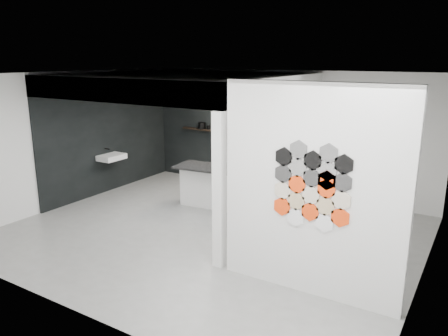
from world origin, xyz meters
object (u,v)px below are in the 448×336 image
at_px(kitchen_island, 216,186).
at_px(utensil_cup, 209,127).
at_px(partition_panel, 312,192).
at_px(glass_vase, 285,134).
at_px(bottle_dark, 220,127).
at_px(kettle, 281,133).
at_px(stockpot, 202,125).
at_px(wall_basin, 112,157).
at_px(glass_bowl, 285,135).

xyz_separation_m(kitchen_island, utensil_cup, (-1.24, 1.61, 0.93)).
xyz_separation_m(partition_panel, glass_vase, (-2.08, 3.87, -0.01)).
distance_m(kitchen_island, bottle_dark, 2.08).
bearing_deg(partition_panel, kettle, 119.51).
height_order(stockpot, bottle_dark, bottle_dark).
relative_size(wall_basin, bottle_dark, 3.52).
bearing_deg(stockpot, kitchen_island, -48.06).
distance_m(kitchen_island, glass_bowl, 2.04).
bearing_deg(partition_panel, utensil_cup, 137.10).
distance_m(glass_vase, bottle_dark, 1.74).
distance_m(wall_basin, stockpot, 2.40).
bearing_deg(kitchen_island, glass_vase, 56.15).
bearing_deg(utensil_cup, glass_vase, 0.00).
bearing_deg(partition_panel, wall_basin, 161.77).
xyz_separation_m(partition_panel, stockpot, (-4.36, 3.87, -0.00)).
height_order(kettle, bottle_dark, bottle_dark).
distance_m(stockpot, glass_vase, 2.29).
bearing_deg(partition_panel, stockpot, 138.46).
xyz_separation_m(stockpot, glass_bowl, (2.29, 0.00, -0.03)).
bearing_deg(kitchen_island, kettle, 59.38).
height_order(kitchen_island, glass_bowl, glass_bowl).
xyz_separation_m(wall_basin, bottle_dark, (1.65, 2.07, 0.56)).
height_order(stockpot, glass_vase, stockpot).
xyz_separation_m(kitchen_island, glass_vase, (0.84, 1.61, 0.94)).
relative_size(kitchen_island, glass_bowl, 12.75).
bearing_deg(stockpot, partition_panel, -41.54).
height_order(kettle, glass_vase, kettle).
xyz_separation_m(glass_vase, utensil_cup, (-2.08, 0.00, -0.02)).
xyz_separation_m(wall_basin, kitchen_island, (2.55, 0.46, -0.40)).
relative_size(kettle, bottle_dark, 1.12).
bearing_deg(partition_panel, bottle_dark, 134.66).
relative_size(partition_panel, bottle_dark, 16.43).
distance_m(partition_panel, glass_vase, 4.39).
bearing_deg(glass_bowl, kitchen_island, -117.68).
height_order(partition_panel, stockpot, partition_panel).
distance_m(wall_basin, kitchen_island, 2.62).
relative_size(partition_panel, stockpot, 14.46).
relative_size(kettle, glass_bowl, 1.43).
distance_m(glass_bowl, bottle_dark, 1.74).
distance_m(kettle, utensil_cup, 1.97).
height_order(glass_vase, bottle_dark, bottle_dark).
relative_size(kitchen_island, bottle_dark, 10.04).
bearing_deg(kettle, bottle_dark, 156.26).
height_order(wall_basin, stockpot, stockpot).
bearing_deg(partition_panel, glass_bowl, 118.23).
distance_m(stockpot, utensil_cup, 0.20).
distance_m(wall_basin, glass_vase, 4.01).
height_order(stockpot, utensil_cup, stockpot).
bearing_deg(stockpot, kettle, 0.00).
bearing_deg(wall_basin, glass_vase, 31.35).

